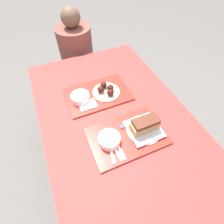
# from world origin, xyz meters

# --- Properties ---
(ground_plane) EXTENTS (12.00, 12.00, 0.00)m
(ground_plane) POSITION_xyz_m (0.00, 0.00, 0.00)
(ground_plane) COLOR #605B56
(picnic_table) EXTENTS (0.93, 1.50, 0.77)m
(picnic_table) POSITION_xyz_m (0.00, 0.00, 0.67)
(picnic_table) COLOR maroon
(picnic_table) RESTS_ON ground_plane
(picnic_bench_far) EXTENTS (0.89, 0.28, 0.44)m
(picnic_bench_far) POSITION_xyz_m (0.00, 0.97, 0.37)
(picnic_bench_far) COLOR maroon
(picnic_bench_far) RESTS_ON ground_plane
(tray_near) EXTENTS (0.44, 0.30, 0.01)m
(tray_near) POSITION_xyz_m (-0.00, -0.16, 0.77)
(tray_near) COLOR red
(tray_near) RESTS_ON picnic_table
(tray_far) EXTENTS (0.44, 0.30, 0.01)m
(tray_far) POSITION_xyz_m (-0.04, 0.23, 0.77)
(tray_far) COLOR red
(tray_far) RESTS_ON picnic_table
(bowl_coleslaw_near) EXTENTS (0.13, 0.13, 0.05)m
(bowl_coleslaw_near) POSITION_xyz_m (-0.11, -0.16, 0.81)
(bowl_coleslaw_near) COLOR white
(bowl_coleslaw_near) RESTS_ON tray_near
(brisket_sandwich_plate) EXTENTS (0.21, 0.21, 0.10)m
(brisket_sandwich_plate) POSITION_xyz_m (0.11, -0.17, 0.82)
(brisket_sandwich_plate) COLOR beige
(brisket_sandwich_plate) RESTS_ON tray_near
(plastic_fork_near) EXTENTS (0.03, 0.17, 0.00)m
(plastic_fork_near) POSITION_xyz_m (-0.10, -0.21, 0.78)
(plastic_fork_near) COLOR white
(plastic_fork_near) RESTS_ON tray_near
(plastic_knife_near) EXTENTS (0.02, 0.17, 0.00)m
(plastic_knife_near) POSITION_xyz_m (-0.08, -0.21, 0.78)
(plastic_knife_near) COLOR white
(plastic_knife_near) RESTS_ON tray_near
(plastic_spoon_near) EXTENTS (0.05, 0.17, 0.00)m
(plastic_spoon_near) POSITION_xyz_m (-0.12, -0.21, 0.78)
(plastic_spoon_near) COLOR white
(plastic_spoon_near) RESTS_ON tray_near
(condiment_packet) EXTENTS (0.04, 0.03, 0.01)m
(condiment_packet) POSITION_xyz_m (0.00, -0.10, 0.78)
(condiment_packet) COLOR #3F3F47
(condiment_packet) RESTS_ON tray_near
(bowl_coleslaw_far) EXTENTS (0.13, 0.13, 0.05)m
(bowl_coleslaw_far) POSITION_xyz_m (-0.17, 0.22, 0.81)
(bowl_coleslaw_far) COLOR white
(bowl_coleslaw_far) RESTS_ON tray_far
(wings_plate_far) EXTENTS (0.19, 0.19, 0.06)m
(wings_plate_far) POSITION_xyz_m (0.02, 0.22, 0.80)
(wings_plate_far) COLOR beige
(wings_plate_far) RESTS_ON tray_far
(napkin_far) EXTENTS (0.11, 0.08, 0.01)m
(napkin_far) POSITION_xyz_m (-0.14, 0.15, 0.78)
(napkin_far) COLOR white
(napkin_far) RESTS_ON tray_far
(person_seated_across) EXTENTS (0.33, 0.33, 0.66)m
(person_seated_across) POSITION_xyz_m (-0.00, 0.97, 0.71)
(person_seated_across) COLOR brown
(person_seated_across) RESTS_ON picnic_bench_far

